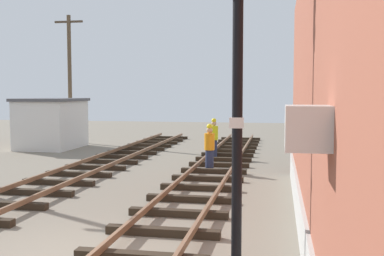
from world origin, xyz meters
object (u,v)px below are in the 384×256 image
object	(u,v)px
signal_mast	(238,61)
track_worker_foreground	(209,148)
utility_pole_far	(70,76)
control_hut	(51,123)
track_worker_distant	(214,138)

from	to	relation	value
signal_mast	track_worker_foreground	bearing A→B (deg)	101.10
track_worker_foreground	utility_pole_far	bearing A→B (deg)	137.51
control_hut	utility_pole_far	distance (m)	4.23
control_hut	signal_mast	bearing A→B (deg)	-53.74
track_worker_distant	utility_pole_far	bearing A→B (deg)	151.09
utility_pole_far	track_worker_foreground	distance (m)	14.10
track_worker_foreground	track_worker_distant	bearing A→B (deg)	95.47
utility_pole_far	track_worker_foreground	xyz separation A→B (m)	(10.13, -9.28, -3.17)
control_hut	utility_pole_far	world-z (taller)	utility_pole_far
signal_mast	utility_pole_far	size ratio (longest dim) A/B	0.74
signal_mast	track_worker_distant	bearing A→B (deg)	99.53
signal_mast	utility_pole_far	distance (m)	22.66
control_hut	track_worker_foreground	size ratio (longest dim) A/B	2.03
control_hut	track_worker_distant	bearing A→B (deg)	-12.96
signal_mast	track_worker_distant	world-z (taller)	signal_mast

